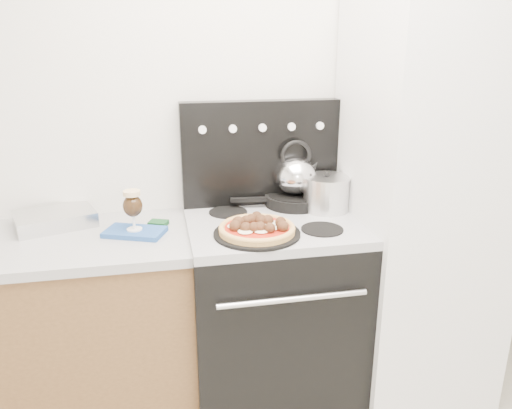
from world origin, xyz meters
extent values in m
cube|color=silver|center=(0.00, 1.50, 1.25)|extent=(3.50, 0.01, 2.50)
cube|color=brown|center=(-1.02, 1.20, 0.43)|extent=(1.45, 0.60, 0.86)
cube|color=#A7A7A9|center=(-1.02, 1.20, 0.88)|extent=(1.48, 0.63, 0.04)
cube|color=black|center=(0.08, 1.18, 0.44)|extent=(0.76, 0.65, 0.88)
cube|color=#ADADB2|center=(0.08, 1.18, 0.90)|extent=(0.76, 0.65, 0.04)
cube|color=black|center=(0.08, 1.45, 1.17)|extent=(0.76, 0.08, 0.50)
cube|color=silver|center=(0.78, 1.15, 0.95)|extent=(0.64, 0.68, 1.90)
cube|color=white|center=(-0.87, 1.36, 0.93)|extent=(0.39, 0.34, 0.07)
cube|color=#26509A|center=(-0.52, 1.18, 0.91)|extent=(0.28, 0.23, 0.02)
cylinder|color=black|center=(-0.02, 1.02, 0.93)|extent=(0.45, 0.45, 0.01)
cylinder|color=black|center=(0.24, 1.38, 0.95)|extent=(0.32, 0.32, 0.05)
cylinder|color=silver|center=(0.36, 1.27, 1.00)|extent=(0.26, 0.26, 0.15)
camera|label=1|loc=(-0.41, -0.86, 1.69)|focal=35.00mm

